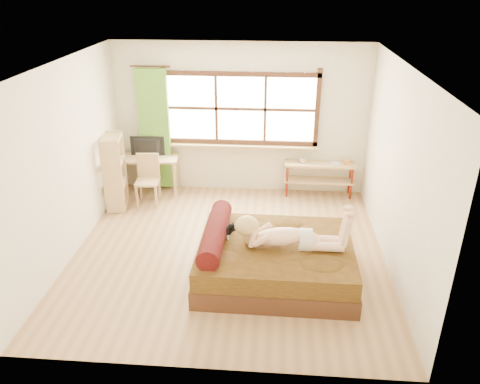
# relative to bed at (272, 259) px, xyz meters

# --- Properties ---
(floor) EXTENTS (4.50, 4.50, 0.00)m
(floor) POSITION_rel_bed_xyz_m (-0.63, 0.56, -0.28)
(floor) COLOR #9E754C
(floor) RESTS_ON ground
(ceiling) EXTENTS (4.50, 4.50, 0.00)m
(ceiling) POSITION_rel_bed_xyz_m (-0.63, 0.56, 2.42)
(ceiling) COLOR white
(ceiling) RESTS_ON wall_back
(wall_back) EXTENTS (4.50, 0.00, 4.50)m
(wall_back) POSITION_rel_bed_xyz_m (-0.63, 2.81, 1.07)
(wall_back) COLOR silver
(wall_back) RESTS_ON floor
(wall_front) EXTENTS (4.50, 0.00, 4.50)m
(wall_front) POSITION_rel_bed_xyz_m (-0.63, -1.69, 1.07)
(wall_front) COLOR silver
(wall_front) RESTS_ON floor
(wall_left) EXTENTS (0.00, 4.50, 4.50)m
(wall_left) POSITION_rel_bed_xyz_m (-2.88, 0.56, 1.07)
(wall_left) COLOR silver
(wall_left) RESTS_ON floor
(wall_right) EXTENTS (0.00, 4.50, 4.50)m
(wall_right) POSITION_rel_bed_xyz_m (1.62, 0.56, 1.07)
(wall_right) COLOR silver
(wall_right) RESTS_ON floor
(window) EXTENTS (2.80, 0.16, 1.46)m
(window) POSITION_rel_bed_xyz_m (-0.63, 2.78, 1.23)
(window) COLOR #FFEDBF
(window) RESTS_ON wall_back
(curtain) EXTENTS (0.55, 0.10, 2.20)m
(curtain) POSITION_rel_bed_xyz_m (-2.18, 2.69, 0.87)
(curtain) COLOR #427C22
(curtain) RESTS_ON wall_back
(bed) EXTENTS (2.07, 1.67, 0.78)m
(bed) POSITION_rel_bed_xyz_m (0.00, 0.00, 0.00)
(bed) COLOR #371E10
(bed) RESTS_ON floor
(woman) EXTENTS (1.44, 0.43, 0.62)m
(woman) POSITION_rel_bed_xyz_m (0.20, -0.05, 0.54)
(woman) COLOR beige
(woman) RESTS_ON bed
(kitten) EXTENTS (0.31, 0.13, 0.25)m
(kitten) POSITION_rel_bed_xyz_m (-0.67, 0.10, 0.36)
(kitten) COLOR black
(kitten) RESTS_ON bed
(desk) EXTENTS (1.15, 0.58, 0.70)m
(desk) POSITION_rel_bed_xyz_m (-2.31, 2.51, 0.33)
(desk) COLOR tan
(desk) RESTS_ON floor
(monitor) EXTENTS (0.62, 0.12, 0.36)m
(monitor) POSITION_rel_bed_xyz_m (-2.31, 2.56, 0.60)
(monitor) COLOR black
(monitor) RESTS_ON desk
(chair) EXTENTS (0.42, 0.42, 0.88)m
(chair) POSITION_rel_bed_xyz_m (-2.22, 2.14, 0.21)
(chair) COLOR tan
(chair) RESTS_ON floor
(pipe_shelf) EXTENTS (1.26, 0.32, 0.71)m
(pipe_shelf) POSITION_rel_bed_xyz_m (0.82, 2.63, 0.18)
(pipe_shelf) COLOR tan
(pipe_shelf) RESTS_ON floor
(cup) EXTENTS (0.12, 0.12, 0.09)m
(cup) POSITION_rel_bed_xyz_m (0.51, 2.63, 0.40)
(cup) COLOR gray
(cup) RESTS_ON pipe_shelf
(book) EXTENTS (0.14, 0.20, 0.01)m
(book) POSITION_rel_bed_xyz_m (1.01, 2.63, 0.36)
(book) COLOR gray
(book) RESTS_ON pipe_shelf
(bookshelf) EXTENTS (0.41, 0.61, 1.29)m
(bookshelf) POSITION_rel_bed_xyz_m (-2.71, 1.87, 0.38)
(bookshelf) COLOR tan
(bookshelf) RESTS_ON floor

